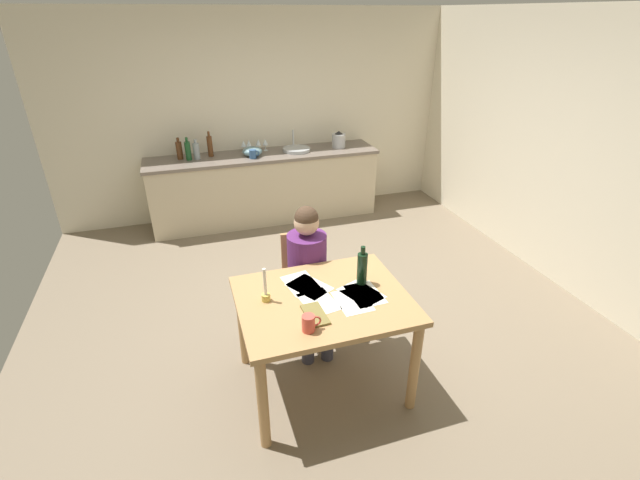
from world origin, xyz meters
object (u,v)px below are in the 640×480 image
chair_at_table (305,279)px  coffee_mug (309,323)px  wine_glass_back_left (249,144)px  person_seated (309,269)px  wine_glass_near_sink (265,142)px  wine_glass_by_kettle (258,143)px  bottle_vinegar (188,151)px  wine_glass_back_right (243,144)px  mixing_bowl (252,151)px  wine_bottle_on_table (362,268)px  bottle_oil (179,150)px  teacup_on_counter (253,154)px  bottle_sauce (210,146)px  bottle_wine_red (196,151)px  book_magazine (315,314)px  stovetop_kettle (339,140)px  dining_table (323,312)px  candlestick (266,292)px  sink_unit (296,149)px

chair_at_table → coffee_mug: size_ratio=7.12×
wine_glass_back_left → person_seated: bearing=-89.9°
wine_glass_near_sink → wine_glass_by_kettle: bearing=180.0°
bottle_vinegar → wine_glass_back_right: (0.70, 0.13, -0.01)m
mixing_bowl → wine_glass_by_kettle: wine_glass_by_kettle is taller
wine_glass_near_sink → bottle_vinegar: bearing=-172.3°
bottle_vinegar → wine_glass_near_sink: bearing=7.7°
wine_bottle_on_table → mixing_bowl: (-0.26, 3.00, 0.05)m
person_seated → bottle_oil: size_ratio=4.49×
bottle_oil → wine_glass_back_left: bottle_oil is taller
mixing_bowl → teacup_on_counter: mixing_bowl is taller
wine_glass_back_left → wine_glass_by_kettle: bearing=0.0°
bottle_vinegar → wine_glass_near_sink: 0.99m
wine_glass_back_right → person_seated: bearing=-88.4°
bottle_vinegar → bottle_sauce: bottle_sauce is taller
coffee_mug → mixing_bowl: size_ratio=0.50×
bottle_sauce → wine_glass_near_sink: bearing=4.2°
bottle_oil → bottle_wine_red: bottle_oil is taller
book_magazine → stovetop_kettle: stovetop_kettle is taller
dining_table → candlestick: 0.43m
bottle_vinegar → wine_glass_back_left: bearing=9.8°
candlestick → bottle_wine_red: (-0.23, 3.06, 0.16)m
candlestick → mixing_bowl: bearing=81.6°
sink_unit → wine_glass_by_kettle: sink_unit is taller
wine_glass_back_left → wine_bottle_on_table: bearing=-85.2°
bottle_sauce → wine_glass_back_right: bottle_sauce is taller
mixing_bowl → bottle_oil: bearing=171.8°
wine_bottle_on_table → wine_glass_back_left: wine_bottle_on_table is taller
candlestick → mixing_bowl: (0.45, 3.00, 0.11)m
coffee_mug → mixing_bowl: bearing=85.7°
bottle_wine_red → wine_glass_back_left: bearing=10.5°
sink_unit → bottle_sauce: bottle_sauce is taller
book_magazine → bottle_vinegar: bottle_vinegar is taller
wine_bottle_on_table → bottle_vinegar: size_ratio=1.06×
teacup_on_counter → stovetop_kettle: bearing=7.2°
coffee_mug → candlestick: bearing=115.7°
book_magazine → wine_glass_near_sink: size_ratio=1.60×
person_seated → bottle_oil: bearing=108.2°
stovetop_kettle → teacup_on_counter: 1.19m
book_magazine → bottle_wine_red: (-0.50, 3.32, 0.22)m
book_magazine → wine_glass_back_right: wine_glass_back_right is taller
bottle_sauce → teacup_on_counter: bearing=-26.6°
candlestick → bottle_sauce: (-0.06, 3.13, 0.19)m
book_magazine → coffee_mug: bearing=-123.8°
person_seated → book_magazine: (-0.17, -0.73, 0.11)m
book_magazine → sink_unit: sink_unit is taller
bottle_oil → candlestick: bearing=-82.1°
bottle_oil → wine_glass_near_sink: (1.08, 0.06, -0.00)m
bottle_vinegar → coffee_mug: bearing=-81.4°
chair_at_table → bottle_vinegar: (-0.78, 2.43, 0.53)m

